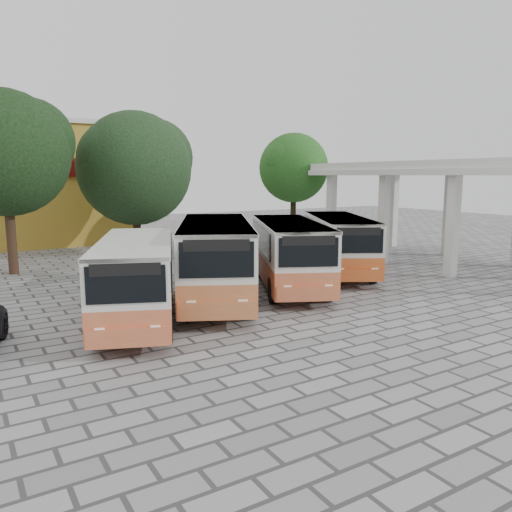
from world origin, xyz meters
TOP-DOWN VIEW (x-y plane):
  - ground at (0.00, 0.00)m, footprint 90.00×90.00m
  - terminal_shelter at (10.50, 4.00)m, footprint 6.80×15.80m
  - bus_far_left at (-6.90, 2.43)m, footprint 4.78×7.87m
  - bus_centre_left at (-3.48, 3.56)m, footprint 5.86×8.86m
  - bus_centre_right at (0.10, 3.84)m, footprint 5.42×8.30m
  - bus_far_right at (3.98, 5.24)m, footprint 5.64×8.16m
  - tree_left at (-9.45, 13.23)m, footprint 6.17×5.88m
  - tree_middle at (-2.44, 15.92)m, footprint 6.94×6.61m
  - tree_right at (7.66, 14.16)m, footprint 4.76×4.54m

SIDE VIEW (x-z plane):
  - ground at x=0.00m, z-range 0.00..0.00m
  - bus_far_left at x=-6.90m, z-range 0.21..2.86m
  - bus_far_right at x=3.98m, z-range 0.22..2.95m
  - bus_centre_right at x=0.10m, z-range 0.22..3.01m
  - bus_centre_left at x=-3.48m, z-range 0.23..3.20m
  - terminal_shelter at x=10.50m, z-range 2.21..7.61m
  - tree_middle at x=-2.44m, z-range 1.11..9.50m
  - tree_right at x=7.66m, z-range 1.60..9.05m
  - tree_left at x=-9.45m, z-range 1.58..10.23m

